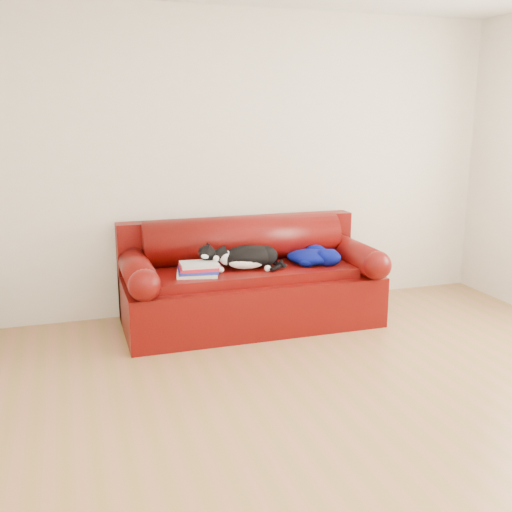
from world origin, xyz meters
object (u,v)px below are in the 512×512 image
(sofa_base, at_px, (251,296))
(blanket, at_px, (313,256))
(cat, at_px, (248,258))
(book_stack, at_px, (198,269))

(sofa_base, bearing_deg, blanket, -6.83)
(sofa_base, xyz_separation_m, cat, (-0.04, -0.07, 0.36))
(sofa_base, relative_size, blanket, 4.29)
(cat, height_order, blanket, cat)
(blanket, bearing_deg, cat, -179.20)
(cat, xyz_separation_m, blanket, (0.57, 0.01, -0.03))
(cat, relative_size, blanket, 1.35)
(sofa_base, height_order, book_stack, book_stack)
(sofa_base, xyz_separation_m, blanket, (0.53, -0.06, 0.32))
(book_stack, distance_m, cat, 0.44)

